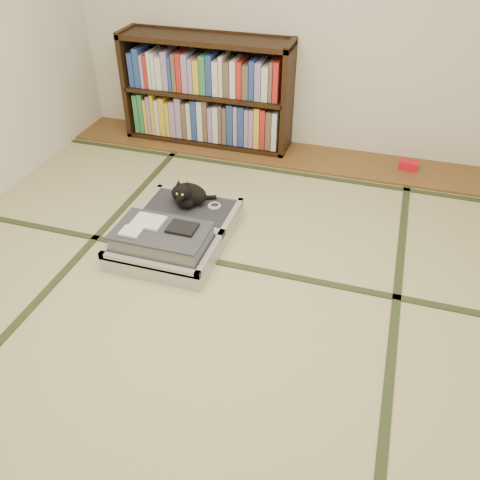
% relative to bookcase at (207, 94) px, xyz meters
% --- Properties ---
extents(floor, '(4.50, 4.50, 0.00)m').
position_rel_bookcase_xyz_m(floor, '(0.79, -2.07, -0.45)').
color(floor, '#C6B884').
rests_on(floor, ground).
extents(wood_strip, '(4.00, 0.50, 0.02)m').
position_rel_bookcase_xyz_m(wood_strip, '(0.79, -0.07, -0.44)').
color(wood_strip, brown).
rests_on(wood_strip, ground).
extents(red_item, '(0.16, 0.10, 0.07)m').
position_rel_bookcase_xyz_m(red_item, '(1.78, -0.04, -0.40)').
color(red_item, red).
rests_on(red_item, wood_strip).
extents(room_shell, '(4.50, 4.50, 4.50)m').
position_rel_bookcase_xyz_m(room_shell, '(0.79, -2.07, 1.01)').
color(room_shell, white).
rests_on(room_shell, ground).
extents(tatami_borders, '(4.00, 4.50, 0.01)m').
position_rel_bookcase_xyz_m(tatami_borders, '(0.79, -1.57, -0.45)').
color(tatami_borders, '#2D381E').
rests_on(tatami_borders, ground).
extents(bookcase, '(1.49, 0.34, 0.96)m').
position_rel_bookcase_xyz_m(bookcase, '(0.00, 0.00, 0.00)').
color(bookcase, black).
rests_on(bookcase, wood_strip).
extents(suitcase, '(0.66, 0.88, 0.26)m').
position_rel_bookcase_xyz_m(suitcase, '(0.34, -1.57, -0.36)').
color(suitcase, '#A7A7AC').
rests_on(suitcase, floor).
extents(cat, '(0.29, 0.30, 0.24)m').
position_rel_bookcase_xyz_m(cat, '(0.32, -1.27, -0.24)').
color(cat, black).
rests_on(cat, suitcase).
extents(cable_coil, '(0.09, 0.09, 0.02)m').
position_rel_bookcase_xyz_m(cable_coil, '(0.50, -1.23, -0.31)').
color(cable_coil, white).
rests_on(cable_coil, suitcase).
extents(hanger, '(0.40, 0.21, 0.01)m').
position_rel_bookcase_xyz_m(hanger, '(0.26, -1.43, -0.44)').
color(hanger, black).
rests_on(hanger, floor).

